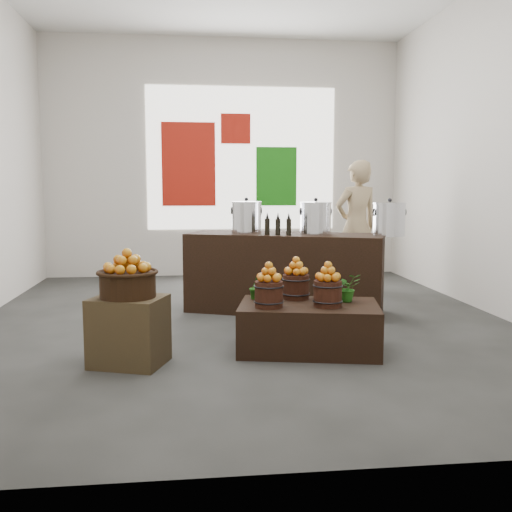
{
  "coord_description": "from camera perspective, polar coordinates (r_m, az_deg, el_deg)",
  "views": [
    {
      "loc": [
        -0.58,
        -6.33,
        1.51
      ],
      "look_at": [
        0.1,
        -0.4,
        0.79
      ],
      "focal_mm": 40.0,
      "sensor_mm": 36.0,
      "label": 1
    }
  ],
  "objects": [
    {
      "name": "deco_red_left",
      "position": [
        9.81,
        -6.76,
        9.09
      ],
      "size": [
        0.9,
        0.04,
        1.4
      ],
      "primitive_type": "cube",
      "color": "#A6180C",
      "rests_on": "back_wall"
    },
    {
      "name": "deco_green_right",
      "position": [
        9.91,
        2.05,
        7.96
      ],
      "size": [
        0.7,
        0.04,
        1.0
      ],
      "primitive_type": "cube",
      "color": "#176D11",
      "rests_on": "back_wall"
    },
    {
      "name": "wicker_basket",
      "position": [
        4.94,
        -12.7,
        -2.82
      ],
      "size": [
        0.47,
        0.47,
        0.21
      ],
      "primitive_type": "cylinder",
      "color": "black",
      "rests_on": "crate"
    },
    {
      "name": "oil_cruets",
      "position": [
        6.64,
        2.48,
        3.24
      ],
      "size": [
        0.26,
        0.15,
        0.27
      ],
      "primitive_type": null,
      "rotation": [
        0.0,
        0.0,
        -0.37
      ],
      "color": "black",
      "rests_on": "counter"
    },
    {
      "name": "ground",
      "position": [
        6.53,
        -1.29,
        -6.5
      ],
      "size": [
        7.0,
        7.0,
        0.0
      ],
      "primitive_type": "plane",
      "color": "#3A3A38",
      "rests_on": "ground"
    },
    {
      "name": "apple_bucket_front_left",
      "position": [
        5.13,
        1.28,
        -3.85
      ],
      "size": [
        0.25,
        0.25,
        0.23
      ],
      "primitive_type": "cylinder",
      "color": "#36160E",
      "rests_on": "display_table"
    },
    {
      "name": "back_wall",
      "position": [
        9.86,
        -3.23,
        9.7
      ],
      "size": [
        6.0,
        0.04,
        4.0
      ],
      "primitive_type": "cube",
      "color": "beige",
      "rests_on": "ground"
    },
    {
      "name": "herb_garnish_left",
      "position": [
        5.5,
        0.01,
        -3.1
      ],
      "size": [
        0.14,
        0.12,
        0.24
      ],
      "primitive_type": "imported",
      "rotation": [
        0.0,
        0.0,
        0.15
      ],
      "color": "#1A5712",
      "rests_on": "display_table"
    },
    {
      "name": "apples_in_basket",
      "position": [
        4.91,
        -12.77,
        -0.46
      ],
      "size": [
        0.37,
        0.37,
        0.2
      ],
      "primitive_type": null,
      "color": "#AB0E05",
      "rests_on": "wicker_basket"
    },
    {
      "name": "back_opening",
      "position": [
        9.86,
        -1.45,
        9.71
      ],
      "size": [
        3.2,
        0.02,
        2.4
      ],
      "primitive_type": "cube",
      "color": "white",
      "rests_on": "back_wall"
    },
    {
      "name": "stock_pot_center",
      "position": [
        6.8,
        5.97,
        3.7
      ],
      "size": [
        0.36,
        0.36,
        0.36
      ],
      "primitive_type": "cylinder",
      "color": "silver",
      "rests_on": "counter"
    },
    {
      "name": "apples_in_bucket_front_right",
      "position": [
        5.16,
        7.22,
        -1.54
      ],
      "size": [
        0.19,
        0.19,
        0.17
      ],
      "primitive_type": null,
      "color": "#AB0E05",
      "rests_on": "apple_bucket_front_right"
    },
    {
      "name": "stock_pot_left",
      "position": [
        6.98,
        -0.97,
        3.81
      ],
      "size": [
        0.36,
        0.36,
        0.36
      ],
      "primitive_type": "cylinder",
      "color": "silver",
      "rests_on": "counter"
    },
    {
      "name": "stock_pot_right",
      "position": [
        6.72,
        13.18,
        3.52
      ],
      "size": [
        0.36,
        0.36,
        0.36
      ],
      "primitive_type": "cylinder",
      "color": "silver",
      "rests_on": "counter"
    },
    {
      "name": "deco_red_upper",
      "position": [
        9.88,
        -2.05,
        12.61
      ],
      "size": [
        0.5,
        0.04,
        0.5
      ],
      "primitive_type": "cube",
      "color": "#A6180C",
      "rests_on": "back_wall"
    },
    {
      "name": "display_table",
      "position": [
        5.36,
        5.3,
        -7.1
      ],
      "size": [
        1.41,
        1.03,
        0.44
      ],
      "primitive_type": "cube",
      "rotation": [
        0.0,
        0.0,
        -0.2
      ],
      "color": "black",
      "rests_on": "ground"
    },
    {
      "name": "herb_garnish_right",
      "position": [
        5.45,
        9.09,
        -3.13
      ],
      "size": [
        0.28,
        0.25,
        0.27
      ],
      "primitive_type": "imported",
      "rotation": [
        0.0,
        0.0,
        0.2
      ],
      "color": "#1A5712",
      "rests_on": "display_table"
    },
    {
      "name": "counter",
      "position": [
        6.93,
        2.86,
        -1.7
      ],
      "size": [
        2.45,
        1.55,
        0.96
      ],
      "primitive_type": "cube",
      "rotation": [
        0.0,
        0.0,
        -0.37
      ],
      "color": "black",
      "rests_on": "ground"
    },
    {
      "name": "apple_bucket_rear",
      "position": [
        5.52,
        4.01,
        -3.09
      ],
      "size": [
        0.25,
        0.25,
        0.23
      ],
      "primitive_type": "cylinder",
      "color": "#36160E",
      "rests_on": "display_table"
    },
    {
      "name": "apples_in_bucket_front_left",
      "position": [
        5.09,
        1.29,
        -1.6
      ],
      "size": [
        0.19,
        0.19,
        0.17
      ],
      "primitive_type": null,
      "color": "#AB0E05",
      "rests_on": "apple_bucket_front_left"
    },
    {
      "name": "shopper",
      "position": [
        8.5,
        10.0,
        3.0
      ],
      "size": [
        0.79,
        0.63,
        1.91
      ],
      "primitive_type": "imported",
      "rotation": [
        0.0,
        0.0,
        3.42
      ],
      "color": "#A08862",
      "rests_on": "ground"
    },
    {
      "name": "crate",
      "position": [
        5.02,
        -12.58,
        -7.32
      ],
      "size": [
        0.71,
        0.65,
        0.59
      ],
      "primitive_type": "cube",
      "rotation": [
        0.0,
        0.0,
        -0.33
      ],
      "color": "#4E3E24",
      "rests_on": "ground"
    },
    {
      "name": "apples_in_bucket_rear",
      "position": [
        5.49,
        4.03,
        -1.0
      ],
      "size": [
        0.19,
        0.19,
        0.17
      ],
      "primitive_type": null,
      "color": "#AB0E05",
      "rests_on": "apple_bucket_rear"
    },
    {
      "name": "apple_bucket_front_right",
      "position": [
        5.19,
        7.18,
        -3.76
      ],
      "size": [
        0.25,
        0.25,
        0.23
      ],
      "primitive_type": "cylinder",
      "color": "#36160E",
      "rests_on": "display_table"
    }
  ]
}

